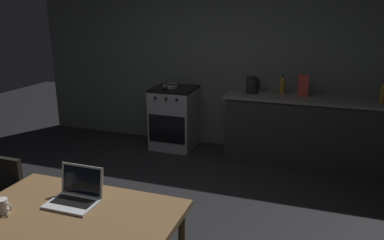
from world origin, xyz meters
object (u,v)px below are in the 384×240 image
at_px(bottle, 383,92).
at_px(frying_pan, 170,86).
at_px(laptop, 75,196).
at_px(coffee_mug, 3,206).
at_px(electric_kettle, 252,85).
at_px(stove_oven, 174,117).
at_px(cereal_box, 303,86).
at_px(bottle_b, 282,85).
at_px(dining_table, 74,223).

distance_m(bottle, frying_pan, 2.75).
relative_size(laptop, coffee_mug, 2.90).
bearing_deg(electric_kettle, coffee_mug, -106.00).
height_order(stove_oven, cereal_box, cereal_box).
relative_size(stove_oven, bottle_b, 3.53).
height_order(laptop, bottle_b, bottle_b).
relative_size(stove_oven, bottle, 3.37).
distance_m(coffee_mug, cereal_box, 3.73).
bearing_deg(stove_oven, coffee_mug, -87.09).
relative_size(dining_table, frying_pan, 3.28).
xyz_separation_m(electric_kettle, frying_pan, (-1.18, -0.03, -0.08)).
bearing_deg(electric_kettle, laptop, -101.35).
bearing_deg(coffee_mug, cereal_box, 64.29).
distance_m(coffee_mug, bottle_b, 3.67).
xyz_separation_m(stove_oven, cereal_box, (1.78, 0.02, 0.59)).
bearing_deg(coffee_mug, bottle_b, 68.49).
distance_m(dining_table, cereal_box, 3.44).
bearing_deg(stove_oven, frying_pan, -152.29).
xyz_separation_m(dining_table, bottle, (2.12, 3.13, 0.35)).
bearing_deg(coffee_mug, dining_table, 19.89).
bearing_deg(cereal_box, frying_pan, -178.45).
distance_m(stove_oven, electric_kettle, 1.25).
distance_m(stove_oven, cereal_box, 1.88).
relative_size(bottle, coffee_mug, 2.42).
xyz_separation_m(electric_kettle, cereal_box, (0.66, 0.02, 0.03)).
height_order(stove_oven, frying_pan, frying_pan).
height_order(electric_kettle, cereal_box, cereal_box).
bearing_deg(coffee_mug, bottle, 52.34).
distance_m(laptop, bottle, 3.73).
bearing_deg(bottle, laptop, -126.03).
bearing_deg(bottle, dining_table, -124.13).
bearing_deg(bottle, stove_oven, 178.99).
distance_m(electric_kettle, cereal_box, 0.66).
bearing_deg(cereal_box, stove_oven, -179.28).
height_order(dining_table, bottle, bottle).
bearing_deg(electric_kettle, dining_table, -99.76).
relative_size(coffee_mug, bottle_b, 0.43).
relative_size(frying_pan, bottle_b, 1.57).
relative_size(dining_table, laptop, 4.11).
bearing_deg(bottle, coffee_mug, -127.66).
height_order(laptop, coffee_mug, laptop).
bearing_deg(laptop, dining_table, -64.11).
bearing_deg(cereal_box, dining_table, -110.62).
bearing_deg(electric_kettle, stove_oven, -179.87).
bearing_deg(dining_table, bottle_b, 73.99).
xyz_separation_m(laptop, coffee_mug, (-0.34, -0.27, 0.00)).
xyz_separation_m(dining_table, frying_pan, (-0.63, 3.15, 0.25)).
bearing_deg(laptop, bottle_b, 68.71).
bearing_deg(bottle_b, electric_kettle, -168.37).
height_order(stove_oven, bottle, bottle).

